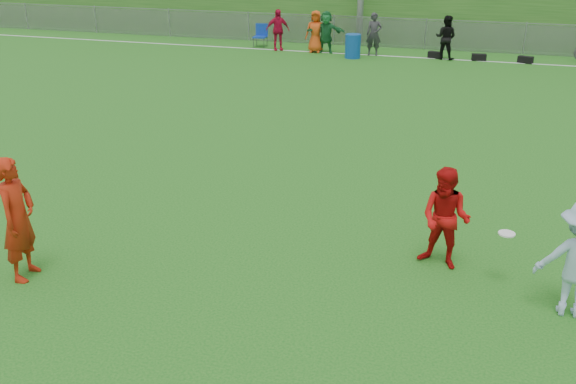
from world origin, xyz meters
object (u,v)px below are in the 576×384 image
at_px(frisbee, 507,234).
at_px(player_red_left, 18,219).
at_px(player_red_center, 445,219).
at_px(recycling_bin, 353,46).

bearing_deg(frisbee, player_red_left, -165.05).
xyz_separation_m(player_red_center, recycling_bin, (-4.72, 16.30, -0.34)).
bearing_deg(recycling_bin, player_red_center, -73.87).
bearing_deg(player_red_center, player_red_left, -143.59).
distance_m(player_red_left, recycling_bin, 18.49).
xyz_separation_m(player_red_left, player_red_center, (5.97, 2.14, -0.15)).
bearing_deg(player_red_center, frisbee, -2.59).
height_order(frisbee, recycling_bin, recycling_bin).
bearing_deg(recycling_bin, frisbee, -71.38).
relative_size(frisbee, recycling_bin, 0.26).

